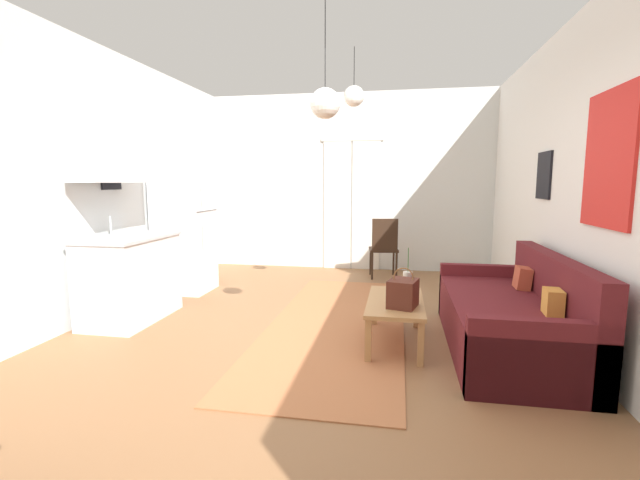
{
  "coord_description": "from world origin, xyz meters",
  "views": [
    {
      "loc": [
        0.85,
        -3.44,
        1.45
      ],
      "look_at": [
        -0.02,
        1.28,
        0.81
      ],
      "focal_mm": 24.32,
      "sensor_mm": 36.0,
      "label": 1
    }
  ],
  "objects_px": {
    "handbag": "(403,293)",
    "pendant_lamp_near": "(325,103)",
    "couch": "(515,320)",
    "accent_chair": "(384,246)",
    "bamboo_vase": "(408,285)",
    "pendant_lamp_far": "(354,96)",
    "refrigerator": "(184,231)",
    "coffee_table": "(395,306)"
  },
  "relations": [
    {
      "from": "bamboo_vase",
      "to": "pendant_lamp_near",
      "type": "xyz_separation_m",
      "value": [
        -0.7,
        -0.41,
        1.55
      ]
    },
    {
      "from": "handbag",
      "to": "refrigerator",
      "type": "distance_m",
      "value": 3.29
    },
    {
      "from": "handbag",
      "to": "pendant_lamp_near",
      "type": "relative_size",
      "value": 0.36
    },
    {
      "from": "bamboo_vase",
      "to": "couch",
      "type": "bearing_deg",
      "value": -5.69
    },
    {
      "from": "refrigerator",
      "to": "pendant_lamp_near",
      "type": "distance_m",
      "value": 3.07
    },
    {
      "from": "pendant_lamp_near",
      "to": "pendant_lamp_far",
      "type": "distance_m",
      "value": 1.38
    },
    {
      "from": "handbag",
      "to": "pendant_lamp_far",
      "type": "height_order",
      "value": "pendant_lamp_far"
    },
    {
      "from": "pendant_lamp_near",
      "to": "pendant_lamp_far",
      "type": "xyz_separation_m",
      "value": [
        0.09,
        1.34,
        0.3
      ]
    },
    {
      "from": "couch",
      "to": "pendant_lamp_near",
      "type": "relative_size",
      "value": 2.12
    },
    {
      "from": "bamboo_vase",
      "to": "handbag",
      "type": "distance_m",
      "value": 0.3
    },
    {
      "from": "coffee_table",
      "to": "pendant_lamp_far",
      "type": "xyz_separation_m",
      "value": [
        -0.5,
        1.03,
        2.03
      ]
    },
    {
      "from": "handbag",
      "to": "accent_chair",
      "type": "xyz_separation_m",
      "value": [
        -0.26,
        2.88,
        -0.02
      ]
    },
    {
      "from": "couch",
      "to": "coffee_table",
      "type": "relative_size",
      "value": 1.94
    },
    {
      "from": "bamboo_vase",
      "to": "coffee_table",
      "type": "bearing_deg",
      "value": -136.61
    },
    {
      "from": "couch",
      "to": "accent_chair",
      "type": "distance_m",
      "value": 2.94
    },
    {
      "from": "coffee_table",
      "to": "handbag",
      "type": "height_order",
      "value": "handbag"
    },
    {
      "from": "accent_chair",
      "to": "pendant_lamp_near",
      "type": "distance_m",
      "value": 3.4
    },
    {
      "from": "couch",
      "to": "bamboo_vase",
      "type": "bearing_deg",
      "value": 174.31
    },
    {
      "from": "refrigerator",
      "to": "accent_chair",
      "type": "distance_m",
      "value": 2.88
    },
    {
      "from": "accent_chair",
      "to": "pendant_lamp_near",
      "type": "xyz_separation_m",
      "value": [
        -0.39,
        -2.99,
        1.57
      ]
    },
    {
      "from": "couch",
      "to": "handbag",
      "type": "relative_size",
      "value": 5.9
    },
    {
      "from": "pendant_lamp_far",
      "to": "pendant_lamp_near",
      "type": "bearing_deg",
      "value": -93.79
    },
    {
      "from": "bamboo_vase",
      "to": "pendant_lamp_far",
      "type": "relative_size",
      "value": 0.74
    },
    {
      "from": "pendant_lamp_far",
      "to": "couch",
      "type": "bearing_deg",
      "value": -33.89
    },
    {
      "from": "pendant_lamp_far",
      "to": "handbag",
      "type": "bearing_deg",
      "value": -65.36
    },
    {
      "from": "couch",
      "to": "pendant_lamp_far",
      "type": "distance_m",
      "value": 2.79
    },
    {
      "from": "coffee_table",
      "to": "pendant_lamp_far",
      "type": "bearing_deg",
      "value": 116.0
    },
    {
      "from": "refrigerator",
      "to": "pendant_lamp_near",
      "type": "xyz_separation_m",
      "value": [
        2.18,
        -1.74,
        1.26
      ]
    },
    {
      "from": "refrigerator",
      "to": "accent_chair",
      "type": "height_order",
      "value": "refrigerator"
    },
    {
      "from": "coffee_table",
      "to": "handbag",
      "type": "xyz_separation_m",
      "value": [
        0.06,
        -0.2,
        0.17
      ]
    },
    {
      "from": "couch",
      "to": "pendant_lamp_far",
      "type": "relative_size",
      "value": 3.18
    },
    {
      "from": "refrigerator",
      "to": "accent_chair",
      "type": "relative_size",
      "value": 1.77
    },
    {
      "from": "coffee_table",
      "to": "accent_chair",
      "type": "distance_m",
      "value": 2.69
    },
    {
      "from": "coffee_table",
      "to": "bamboo_vase",
      "type": "xyz_separation_m",
      "value": [
        0.11,
        0.1,
        0.17
      ]
    },
    {
      "from": "coffee_table",
      "to": "refrigerator",
      "type": "bearing_deg",
      "value": 152.7
    },
    {
      "from": "couch",
      "to": "accent_chair",
      "type": "relative_size",
      "value": 2.19
    },
    {
      "from": "refrigerator",
      "to": "accent_chair",
      "type": "xyz_separation_m",
      "value": [
        2.57,
        1.25,
        -0.31
      ]
    },
    {
      "from": "refrigerator",
      "to": "bamboo_vase",
      "type": "bearing_deg",
      "value": -24.82
    },
    {
      "from": "handbag",
      "to": "refrigerator",
      "type": "bearing_deg",
      "value": 150.09
    },
    {
      "from": "couch",
      "to": "refrigerator",
      "type": "bearing_deg",
      "value": 159.43
    },
    {
      "from": "coffee_table",
      "to": "bamboo_vase",
      "type": "relative_size",
      "value": 2.22
    },
    {
      "from": "handbag",
      "to": "accent_chair",
      "type": "distance_m",
      "value": 2.89
    }
  ]
}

